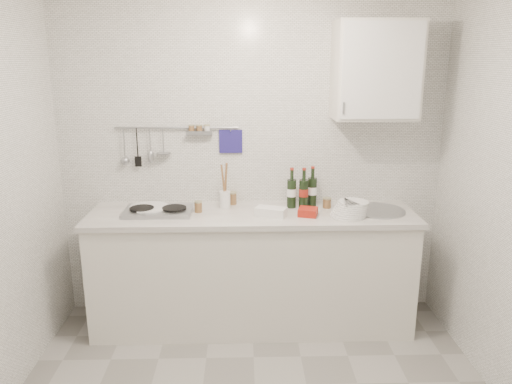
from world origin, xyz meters
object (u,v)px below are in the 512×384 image
(wall_cabinet, at_px, (376,70))
(utensil_crock, at_px, (225,197))
(plate_stack_hob, at_px, (148,209))
(wine_bottles, at_px, (303,187))
(plate_stack_sink, at_px, (350,209))

(wall_cabinet, relative_size, utensil_crock, 1.98)
(plate_stack_hob, height_order, wine_bottles, wine_bottles)
(wall_cabinet, height_order, plate_stack_hob, wall_cabinet)
(wine_bottles, distance_m, utensil_crock, 0.60)
(wall_cabinet, bearing_deg, wine_bottles, 178.43)
(plate_stack_hob, height_order, utensil_crock, utensil_crock)
(plate_stack_sink, distance_m, wine_bottles, 0.42)
(wall_cabinet, xyz_separation_m, plate_stack_hob, (-1.68, -0.08, -1.01))
(plate_stack_hob, bearing_deg, plate_stack_sink, -5.40)
(plate_stack_hob, bearing_deg, wine_bottles, 4.63)
(plate_stack_hob, relative_size, utensil_crock, 0.88)
(plate_stack_sink, bearing_deg, wine_bottles, 144.04)
(plate_stack_hob, distance_m, wine_bottles, 1.18)
(plate_stack_sink, height_order, utensil_crock, utensil_crock)
(plate_stack_sink, bearing_deg, wall_cabinet, 50.57)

